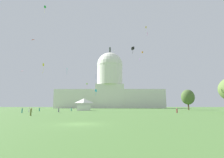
# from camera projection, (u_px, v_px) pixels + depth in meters

# --- Properties ---
(ground_plane) EXTENTS (800.00, 800.00, 0.00)m
(ground_plane) POSITION_uv_depth(u_px,v_px,m) (79.00, 124.00, 21.98)
(ground_plane) COLOR #4C7538
(capitol_building) EXTENTS (113.47, 27.79, 66.74)m
(capitol_building) POSITION_uv_depth(u_px,v_px,m) (110.00, 87.00, 189.06)
(capitol_building) COLOR silver
(capitol_building) RESTS_ON ground_plane
(event_tent) EXTENTS (7.23, 5.14, 6.14)m
(event_tent) POSITION_uv_depth(u_px,v_px,m) (84.00, 104.00, 90.21)
(event_tent) COLOR white
(event_tent) RESTS_ON ground_plane
(tree_east_mid) EXTENTS (9.53, 8.44, 11.76)m
(tree_east_mid) POSITION_uv_depth(u_px,v_px,m) (188.00, 97.00, 102.25)
(tree_east_mid) COLOR #4C3823
(tree_east_mid) RESTS_ON ground_plane
(person_olive_front_left) EXTENTS (0.50, 0.50, 1.57)m
(person_olive_front_left) POSITION_uv_depth(u_px,v_px,m) (31.00, 110.00, 68.71)
(person_olive_front_left) COLOR olive
(person_olive_front_left) RESTS_ON ground_plane
(person_white_mid_left) EXTENTS (0.46, 0.46, 1.66)m
(person_white_mid_left) POSITION_uv_depth(u_px,v_px,m) (29.00, 110.00, 66.05)
(person_white_mid_left) COLOR silver
(person_white_mid_left) RESTS_ON ground_plane
(person_grey_front_center) EXTENTS (0.48, 0.48, 1.75)m
(person_grey_front_center) POSITION_uv_depth(u_px,v_px,m) (59.00, 110.00, 65.25)
(person_grey_front_center) COLOR gray
(person_grey_front_center) RESTS_ON ground_plane
(person_teal_back_center) EXTENTS (0.54, 0.54, 1.61)m
(person_teal_back_center) POSITION_uv_depth(u_px,v_px,m) (39.00, 110.00, 75.99)
(person_teal_back_center) COLOR #1E757A
(person_teal_back_center) RESTS_ON ground_plane
(person_olive_back_left) EXTENTS (0.41, 0.41, 1.68)m
(person_olive_back_left) POSITION_uv_depth(u_px,v_px,m) (31.00, 112.00, 40.82)
(person_olive_back_left) COLOR olive
(person_olive_back_left) RESTS_ON ground_plane
(person_teal_back_right) EXTENTS (0.46, 0.46, 1.63)m
(person_teal_back_right) POSITION_uv_depth(u_px,v_px,m) (22.00, 111.00, 58.21)
(person_teal_back_right) COLOR #1E757A
(person_teal_back_right) RESTS_ON ground_plane
(person_maroon_lawn_far_right) EXTENTS (0.51, 0.51, 1.53)m
(person_maroon_lawn_far_right) POSITION_uv_depth(u_px,v_px,m) (177.00, 111.00, 58.74)
(person_maroon_lawn_far_right) COLOR maroon
(person_maroon_lawn_far_right) RESTS_ON ground_plane
(person_teal_edge_east) EXTENTS (0.40, 0.40, 1.78)m
(person_teal_edge_east) POSITION_uv_depth(u_px,v_px,m) (71.00, 109.00, 80.56)
(person_teal_edge_east) COLOR #1E757A
(person_teal_edge_east) RESTS_ON ground_plane
(kite_green_high) EXTENTS (0.98, 1.01, 4.21)m
(kite_green_high) POSITION_uv_depth(u_px,v_px,m) (45.00, 7.00, 99.71)
(kite_green_high) COLOR green
(kite_pink_low) EXTENTS (1.78, 1.51, 0.38)m
(kite_pink_low) POSITION_uv_depth(u_px,v_px,m) (20.00, 73.00, 62.43)
(kite_pink_low) COLOR pink
(kite_black_mid) EXTENTS (1.10, 1.04, 2.36)m
(kite_black_mid) POSITION_uv_depth(u_px,v_px,m) (133.00, 48.00, 58.73)
(kite_black_mid) COLOR black
(kite_yellow_mid) EXTENTS (0.62, 0.39, 4.05)m
(kite_yellow_mid) POSITION_uv_depth(u_px,v_px,m) (43.00, 66.00, 69.91)
(kite_yellow_mid) COLOR yellow
(kite_orange_mid) EXTENTS (0.62, 0.67, 0.77)m
(kite_orange_mid) POSITION_uv_depth(u_px,v_px,m) (142.00, 52.00, 89.07)
(kite_orange_mid) COLOR orange
(kite_turquoise_mid) EXTENTS (0.68, 0.98, 4.02)m
(kite_turquoise_mid) POSITION_uv_depth(u_px,v_px,m) (67.00, 70.00, 115.59)
(kite_turquoise_mid) COLOR teal
(kite_cyan_low) EXTENTS (0.89, 0.58, 2.92)m
(kite_cyan_low) POSITION_uv_depth(u_px,v_px,m) (96.00, 91.00, 79.12)
(kite_cyan_low) COLOR #33BCDB
(kite_white_high) EXTENTS (0.71, 1.31, 0.23)m
(kite_white_high) POSITION_uv_depth(u_px,v_px,m) (114.00, 51.00, 133.99)
(kite_white_high) COLOR white
(kite_violet_high) EXTENTS (0.50, 0.93, 3.74)m
(kite_violet_high) POSITION_uv_depth(u_px,v_px,m) (140.00, 60.00, 161.01)
(kite_violet_high) COLOR purple
(kite_magenta_high) EXTENTS (0.42, 0.89, 2.40)m
(kite_magenta_high) POSITION_uv_depth(u_px,v_px,m) (147.00, 33.00, 107.00)
(kite_magenta_high) COLOR #D1339E
(kite_red_mid) EXTENTS (1.73, 1.28, 0.15)m
(kite_red_mid) POSITION_uv_depth(u_px,v_px,m) (32.00, 40.00, 83.39)
(kite_red_mid) COLOR red
(kite_lime_low) EXTENTS (1.04, 1.09, 3.98)m
(kite_lime_low) POSITION_uv_depth(u_px,v_px,m) (87.00, 84.00, 125.24)
(kite_lime_low) COLOR #8CD133
(kite_blue_mid) EXTENTS (1.18, 1.33, 3.30)m
(kite_blue_mid) POSITION_uv_depth(u_px,v_px,m) (96.00, 75.00, 147.58)
(kite_blue_mid) COLOR blue
(kite_gold_high_b) EXTENTS (0.88, 0.37, 3.95)m
(kite_gold_high_b) POSITION_uv_depth(u_px,v_px,m) (146.00, 28.00, 124.77)
(kite_gold_high_b) COLOR gold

